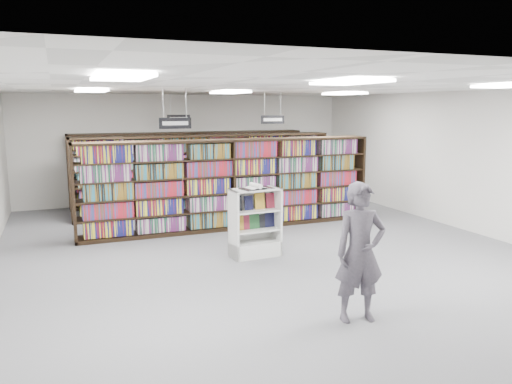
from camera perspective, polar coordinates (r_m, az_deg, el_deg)
name	(u,v)px	position (r m, az deg, el deg)	size (l,w,h in m)	color
floor	(264,250)	(10.06, 0.87, -6.65)	(12.00, 12.00, 0.00)	#59595E
ceiling	(264,87)	(9.66, 0.92, 11.89)	(10.00, 12.00, 0.10)	white
wall_back	(188,148)	(15.41, -7.77, 5.01)	(10.00, 0.10, 3.20)	silver
wall_right	(463,161)	(12.53, 22.54, 3.31)	(0.10, 12.00, 3.20)	silver
bookshelf_row_near	(231,184)	(11.66, -2.90, 0.89)	(7.00, 0.60, 2.10)	black
bookshelf_row_mid	(207,174)	(13.55, -5.65, 2.09)	(7.00, 0.60, 2.10)	black
bookshelf_row_far	(191,167)	(15.18, -7.44, 2.86)	(7.00, 0.60, 2.10)	black
aisle_sign_left	(175,122)	(10.16, -9.22, 7.88)	(0.65, 0.02, 0.80)	#B2B2B7
aisle_sign_right	(273,119)	(13.01, 1.92, 8.36)	(0.65, 0.02, 0.80)	#B2B2B7
aisle_sign_center	(179,118)	(14.28, -8.83, 8.37)	(0.65, 0.02, 0.80)	#B2B2B7
troffer_front_left	(121,77)	(5.96, -15.15, 12.57)	(0.60, 1.20, 0.04)	white
troffer_front_center	(350,82)	(6.99, 10.67, 12.25)	(0.60, 1.20, 0.04)	white
troffer_back_left	(91,91)	(10.94, -18.32, 10.94)	(0.60, 1.20, 0.04)	white
troffer_back_center	(230,92)	(11.53, -2.99, 11.31)	(0.60, 1.20, 0.04)	white
troffer_back_right	(344,94)	(12.82, 10.05, 11.01)	(0.60, 1.20, 0.04)	white
endcap_display	(254,233)	(9.59, -0.18, -4.66)	(0.97, 0.53, 1.31)	silver
open_book	(256,187)	(9.36, 0.05, 0.56)	(0.66, 0.47, 0.13)	black
shopper	(360,252)	(6.76, 11.81, -6.78)	(0.68, 0.45, 1.87)	#504A55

